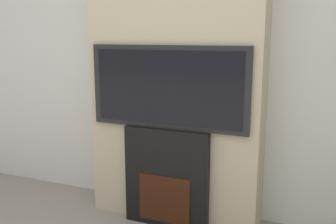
{
  "coord_description": "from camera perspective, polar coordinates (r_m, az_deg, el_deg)",
  "views": [
    {
      "loc": [
        0.96,
        -0.68,
        1.37
      ],
      "look_at": [
        0.0,
        1.69,
        0.84
      ],
      "focal_mm": 40.0,
      "sensor_mm": 36.0,
      "label": 1
    }
  ],
  "objects": [
    {
      "name": "fireplace",
      "position": [
        2.74,
        -0.01,
        -9.88
      ],
      "size": [
        0.62,
        0.15,
        0.73
      ],
      "color": "black",
      "rests_on": "ground_plane"
    },
    {
      "name": "television",
      "position": [
        2.57,
        -0.03,
        3.75
      ],
      "size": [
        1.14,
        0.07,
        0.58
      ],
      "color": "black",
      "rests_on": "fireplace"
    },
    {
      "name": "wall_back",
      "position": [
        2.87,
        2.62,
        11.28
      ],
      "size": [
        6.0,
        0.06,
        2.7
      ],
      "color": "silver",
      "rests_on": "ground_plane"
    },
    {
      "name": "chimney_breast",
      "position": [
        2.7,
        1.27,
        11.27
      ],
      "size": [
        1.27,
        0.31,
        2.7
      ],
      "color": "#BCAD8E",
      "rests_on": "ground_plane"
    }
  ]
}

